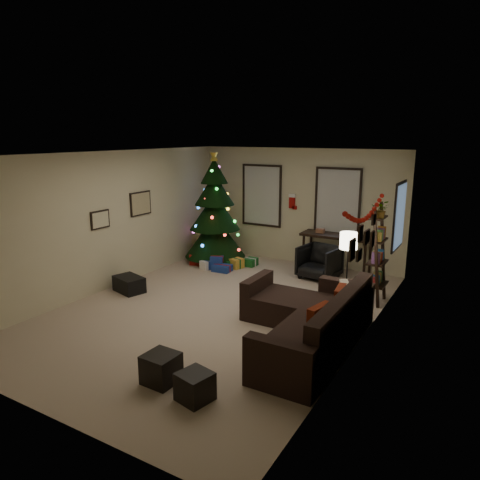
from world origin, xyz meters
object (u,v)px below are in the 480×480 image
bookshelf (378,256)px  sofa (310,323)px  christmas_tree (215,216)px  desk (337,239)px  desk_chair (319,262)px

bookshelf → sofa: bearing=-102.6°
christmas_tree → bookshelf: (4.03, -0.80, -0.23)m
sofa → bookshelf: size_ratio=1.52×
sofa → bookshelf: (0.46, 2.09, 0.60)m
christmas_tree → bookshelf: bearing=-11.3°
desk → bookshelf: 1.93m
christmas_tree → bookshelf: christmas_tree is taller
desk → desk_chair: (-0.16, -0.65, -0.39)m
christmas_tree → bookshelf: 4.11m
sofa → desk: sofa is taller
desk_chair → bookshelf: bearing=-21.2°
desk_chair → christmas_tree: bearing=-170.6°
desk → bookshelf: bearing=-49.8°
sofa → desk: size_ratio=1.77×
desk → desk_chair: bearing=-103.4°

